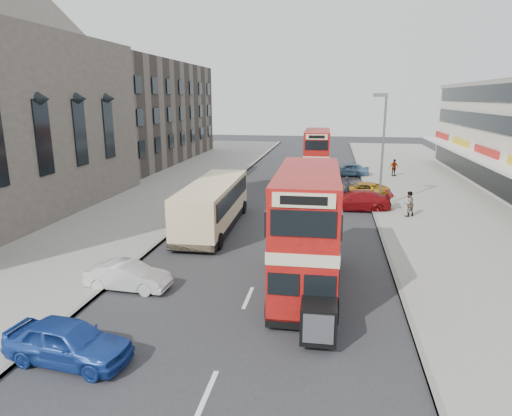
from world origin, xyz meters
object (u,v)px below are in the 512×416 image
Objects in this scene: car_left_near at (68,341)px; car_left_front at (128,276)px; pedestrian_far at (394,168)px; bus_second at (317,155)px; pedestrian_near at (409,204)px; street_lamp at (382,142)px; bus_main at (307,231)px; car_right_c at (349,170)px; cyclist at (346,195)px; car_right_b at (361,190)px; car_right_a at (356,200)px; coach at (213,203)px.

car_left_near is 5.28m from car_left_front.
bus_second is at bearing 177.75° from pedestrian_far.
pedestrian_near is at bearing 115.62° from bus_second.
pedestrian_far is at bearing -23.14° from car_left_front.
street_lamp reaches higher than pedestrian_far.
car_right_c is at bearing -96.45° from bus_main.
street_lamp is 20.23m from car_left_front.
cyclist is (-0.59, -12.71, 0.06)m from car_right_c.
car_left_near is at bearing -24.33° from car_right_b.
car_right_a reaches higher than car_left_front.
cyclist is (-1.19, -2.69, 0.12)m from car_right_b.
car_left_near is 2.30× the size of pedestrian_near.
pedestrian_near is (6.56, -13.07, -1.45)m from bus_second.
car_right_b is at bearing -98.40° from pedestrian_near.
bus_second is (-4.84, 10.74, -2.33)m from street_lamp.
car_right_b is (10.60, 19.59, 0.04)m from car_left_front.
cyclist is (-3.95, 3.23, -0.27)m from pedestrian_near.
coach is 14.58m from car_left_near.
street_lamp is 0.81× the size of coach.
bus_main reaches higher than pedestrian_far.
pedestrian_near is (6.02, 12.41, -1.56)m from bus_main.
car_right_b is (3.26, 18.33, -1.94)m from bus_main.
cyclist reaches higher than car_left_near.
car_right_a is 2.85× the size of pedestrian_near.
cyclist is (8.84, 22.15, 0.07)m from car_left_near.
cyclist reaches higher than car_right_c.
car_left_front is 22.28m from car_right_b.
bus_second is 4.94× the size of pedestrian_near.
coach is at bearing -135.13° from cyclist.
coach is (-10.45, -6.70, -3.22)m from street_lamp.
coach reaches higher than cyclist.
bus_main reaches higher than coach.
car_right_a is (9.46, 20.61, 0.04)m from car_left_near.
pedestrian_far is 13.68m from cyclist.
street_lamp is 12.01m from bus_second.
coach is 5.86× the size of pedestrian_near.
car_right_a is 3.75m from pedestrian_near.
coach is at bearing -57.58° from car_right_a.
car_left_near is (-6.23, -31.99, -1.78)m from bus_second.
bus_main is 7.70m from car_left_front.
street_lamp reaches higher than car_right_a.
car_right_c is at bearing 96.90° from street_lamp.
coach is at bearing -146.06° from pedestrian_far.
street_lamp is at bearing -21.10° from car_left_near.
car_left_front is 2.07× the size of pedestrian_near.
coach is (-5.60, -17.45, -0.89)m from bus_second.
pedestrian_near is (3.36, -15.94, 0.33)m from car_right_c.
bus_main is 9.58m from car_left_near.
street_lamp is 15.51m from bus_main.
pedestrian_far is at bearing 160.87° from car_right_a.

